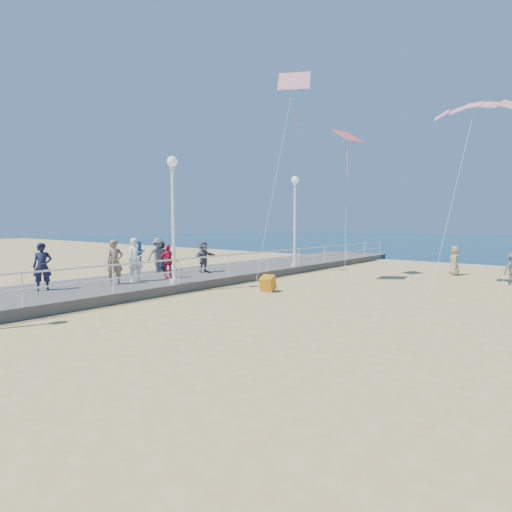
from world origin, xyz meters
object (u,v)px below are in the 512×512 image
Objects in this scene: spectator_4 at (161,256)px; toddler_held at (140,252)px; spectator_2 at (158,255)px; beach_walker_c at (455,261)px; spectator_5 at (204,257)px; woman_holding_toddler at (136,260)px; box_kite at (268,285)px; spectator_6 at (115,262)px; lamp_post_far at (295,211)px; spectator_0 at (42,267)px; spectator_3 at (168,261)px; lamp_post_mid at (173,206)px.

toddler_held is at bearing -118.93° from spectator_4.
spectator_2 is 1.07× the size of beach_walker_c.
toddler_held is 4.09m from spectator_5.
woman_holding_toddler is 3.20× the size of box_kite.
box_kite is at bearing -32.42° from spectator_6.
spectator_6 reaches higher than spectator_2.
lamp_post_far reaches higher than spectator_4.
lamp_post_far is at bearing 1.01° from toddler_held.
woman_holding_toddler is 3.95m from spectator_4.
spectator_0 is 1.15× the size of spectator_4.
lamp_post_far is at bearing 3.85° from spectator_6.
spectator_3 is at bearing -170.52° from box_kite.
box_kite is (4.45, 1.88, -0.89)m from spectator_3.
woman_holding_toddler is 17.38m from beach_walker_c.
lamp_post_far reaches higher than spectator_2.
spectator_5 is (-1.97, -5.49, -2.45)m from lamp_post_far.
spectator_0 is 3.04× the size of box_kite.
woman_holding_toddler is at bearing -100.46° from lamp_post_far.
spectator_3 is (0.04, 1.44, -0.53)m from toddler_held.
lamp_post_mid is 3.36m from spectator_6.
spectator_3 is at bearing -100.39° from spectator_4.
spectator_2 is 0.57m from spectator_4.
lamp_post_mid is at bearing -99.77° from spectator_4.
woman_holding_toddler is 1.05m from spectator_6.
beach_walker_c is at bearing -24.88° from spectator_4.
spectator_6 is 1.11× the size of beach_walker_c.
spectator_4 is (-2.38, 3.15, -0.17)m from woman_holding_toddler.
spectator_6 reaches higher than beach_walker_c.
spectator_3 is 0.84× the size of spectator_6.
spectator_6 is at bearing -148.70° from box_kite.
spectator_5 is 14.16m from beach_walker_c.
beach_walker_c is (9.40, 14.61, -0.52)m from woman_holding_toddler.
spectator_0 is at bearing -170.73° from spectator_3.
spectator_4 is (-4.17, 2.47, -2.47)m from lamp_post_mid.
spectator_6 reaches higher than spectator_4.
woman_holding_toddler is at bearing -168.28° from spectator_3.
woman_holding_toddler is 4.20m from spectator_5.
toddler_held reaches higher than box_kite.
spectator_6 is (-1.70, -10.72, -2.33)m from lamp_post_far.
lamp_post_far is (0.00, 9.00, 0.00)m from lamp_post_mid.
box_kite is at bearing -12.02° from spectator_0.
lamp_post_mid reaches higher than box_kite.
spectator_3 is 4.91m from box_kite.
spectator_2 reaches higher than beach_walker_c.
spectator_4 is (-0.34, 0.44, -0.11)m from spectator_2.
spectator_2 is at bearing 152.03° from lamp_post_mid.
spectator_5 is at bearing 26.65° from spectator_3.
spectator_6 is at bearing -134.71° from lamp_post_mid.
spectator_5 is at bearing -64.92° from beach_walker_c.
toddler_held is (-1.64, -9.53, -1.95)m from lamp_post_far.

